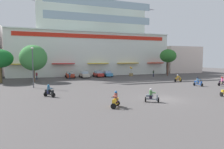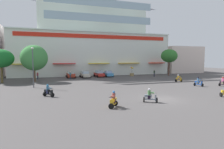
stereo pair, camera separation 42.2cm
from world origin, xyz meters
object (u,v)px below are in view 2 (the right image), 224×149
(scooter_rider_5, at_px, (150,97))
(streetlamp_near, at_px, (33,64))
(parked_car_0, at_px, (71,75))
(parked_car_1, at_px, (85,74))
(plaza_tree_1, at_px, (169,56))
(scooter_rider_1, at_px, (223,83))
(scooter_rider_6, at_px, (113,101))
(pedestrian_1, at_px, (70,75))
(pedestrian_2, at_px, (154,73))
(scooter_rider_3, at_px, (198,82))
(balloon_vendor_cart, at_px, (132,72))
(scooter_rider_0, at_px, (48,91))
(pedestrian_0, at_px, (38,75))
(plaza_tree_2, at_px, (1,59))
(parked_car_3, at_px, (108,74))
(parked_car_2, at_px, (99,74))
(plaza_tree_0, at_px, (34,58))

(scooter_rider_5, bearing_deg, streetlamp_near, 130.87)
(parked_car_0, height_order, parked_car_1, parked_car_1)
(plaza_tree_1, bearing_deg, scooter_rider_5, -128.29)
(parked_car_0, distance_m, scooter_rider_5, 28.55)
(scooter_rider_1, height_order, scooter_rider_6, scooter_rider_6)
(scooter_rider_5, distance_m, streetlamp_near, 19.24)
(pedestrian_1, xyz_separation_m, pedestrian_2, (20.64, -0.81, 0.05))
(parked_car_0, distance_m, scooter_rider_3, 27.70)
(parked_car_0, distance_m, balloon_vendor_cart, 15.60)
(parked_car_0, relative_size, pedestrian_2, 2.58)
(balloon_vendor_cart, bearing_deg, parked_car_1, -178.93)
(scooter_rider_0, xyz_separation_m, pedestrian_2, (25.07, 17.78, 0.39))
(pedestrian_0, bearing_deg, scooter_rider_0, -83.16)
(scooter_rider_3, height_order, scooter_rider_6, scooter_rider_6)
(plaza_tree_2, bearing_deg, pedestrian_0, 34.90)
(streetlamp_near, distance_m, balloon_vendor_cart, 26.30)
(parked_car_1, height_order, pedestrian_0, pedestrian_0)
(parked_car_1, height_order, parked_car_3, parked_car_1)
(parked_car_1, relative_size, scooter_rider_0, 2.92)
(pedestrian_0, height_order, pedestrian_2, pedestrian_2)
(plaza_tree_2, relative_size, scooter_rider_6, 4.03)
(plaza_tree_1, relative_size, pedestrian_1, 4.16)
(pedestrian_0, xyz_separation_m, streetlamp_near, (0.17, -12.32, 2.80))
(parked_car_2, bearing_deg, balloon_vendor_cart, -2.13)
(plaza_tree_0, height_order, pedestrian_0, plaza_tree_0)
(parked_car_3, height_order, balloon_vendor_cart, balloon_vendor_cart)
(scooter_rider_0, height_order, scooter_rider_5, scooter_rider_0)
(parked_car_0, height_order, scooter_rider_1, scooter_rider_1)
(scooter_rider_5, bearing_deg, scooter_rider_3, 29.62)
(plaza_tree_2, relative_size, pedestrian_1, 3.73)
(plaza_tree_1, distance_m, pedestrian_1, 26.22)
(plaza_tree_0, bearing_deg, balloon_vendor_cart, 12.06)
(parked_car_2, relative_size, scooter_rider_0, 2.70)
(pedestrian_2, height_order, streetlamp_near, streetlamp_near)
(plaza_tree_1, height_order, pedestrian_2, plaza_tree_1)
(plaza_tree_1, xyz_separation_m, parked_car_0, (-25.47, 2.54, -4.50))
(scooter_rider_5, distance_m, scooter_rider_6, 4.39)
(plaza_tree_2, xyz_separation_m, parked_car_1, (16.51, 4.65, -3.79))
(pedestrian_1, bearing_deg, parked_car_1, 31.11)
(plaza_tree_0, xyz_separation_m, pedestrian_0, (0.25, 4.22, -3.78))
(scooter_rider_3, relative_size, pedestrian_1, 0.92)
(plaza_tree_1, height_order, scooter_rider_1, plaza_tree_1)
(plaza_tree_0, xyz_separation_m, scooter_rider_3, (26.16, -14.88, -4.05))
(plaza_tree_1, xyz_separation_m, parked_car_1, (-22.20, 1.65, -4.49))
(parked_car_2, xyz_separation_m, scooter_rider_5, (-1.52, -27.71, -0.18))
(plaza_tree_0, relative_size, scooter_rider_1, 4.61)
(parked_car_0, distance_m, scooter_rider_6, 28.84)
(plaza_tree_2, height_order, streetlamp_near, streetlamp_near)
(parked_car_1, height_order, pedestrian_1, pedestrian_1)
(plaza_tree_1, height_order, pedestrian_1, plaza_tree_1)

